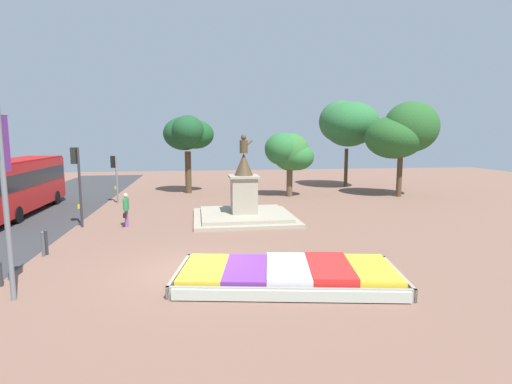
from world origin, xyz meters
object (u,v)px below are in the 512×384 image
(traffic_light_far_corner, at_px, (115,170))
(kerb_bollard_mid_b, at_px, (46,242))
(traffic_light_mid_block, at_px, (77,173))
(statue_monument, at_px, (244,205))
(city_bus, at_px, (16,183))
(flower_planter, at_px, (290,275))
(kerb_bollard_mid_a, at_px, (0,273))
(kerb_bollard_north, at_px, (43,243))
(pedestrian_with_handbag, at_px, (126,208))
(banner_pole, at_px, (4,191))

(traffic_light_far_corner, distance_m, kerb_bollard_mid_b, 12.22)
(traffic_light_mid_block, xyz_separation_m, kerb_bollard_mid_b, (0.06, -4.76, -2.20))
(statue_monument, bearing_deg, city_bus, 165.41)
(flower_planter, bearing_deg, kerb_bollard_mid_b, 153.63)
(traffic_light_far_corner, relative_size, kerb_bollard_mid_a, 4.06)
(statue_monument, distance_m, kerb_bollard_north, 10.13)
(kerb_bollard_mid_b, bearing_deg, kerb_bollard_mid_a, -93.64)
(pedestrian_with_handbag, height_order, kerb_bollard_mid_b, pedestrian_with_handbag)
(pedestrian_with_handbag, bearing_deg, traffic_light_far_corner, 104.24)
(traffic_light_far_corner, distance_m, kerb_bollard_mid_a, 15.47)
(traffic_light_far_corner, bearing_deg, city_bus, -146.85)
(statue_monument, bearing_deg, kerb_bollard_north, -145.61)
(traffic_light_far_corner, distance_m, banner_pole, 16.55)
(city_bus, bearing_deg, traffic_light_mid_block, -42.19)
(banner_pole, xyz_separation_m, pedestrian_with_handbag, (1.58, 8.97, -2.11))
(traffic_light_mid_block, height_order, city_bus, traffic_light_mid_block)
(traffic_light_mid_block, bearing_deg, kerb_bollard_north, -89.86)
(kerb_bollard_mid_b, bearing_deg, traffic_light_mid_block, 90.74)
(traffic_light_far_corner, height_order, kerb_bollard_north, traffic_light_far_corner)
(traffic_light_mid_block, xyz_separation_m, banner_pole, (0.71, -9.19, 0.35))
(traffic_light_far_corner, distance_m, kerb_bollard_north, 12.42)
(kerb_bollard_mid_a, height_order, kerb_bollard_mid_b, kerb_bollard_mid_b)
(flower_planter, xyz_separation_m, city_bus, (-13.19, 13.14, 1.59))
(traffic_light_far_corner, bearing_deg, kerb_bollard_north, -91.66)
(traffic_light_mid_block, distance_m, kerb_bollard_north, 5.43)
(traffic_light_mid_block, xyz_separation_m, city_bus, (-4.55, 4.12, -0.89))
(city_bus, bearing_deg, kerb_bollard_north, -63.33)
(city_bus, height_order, pedestrian_with_handbag, city_bus)
(banner_pole, bearing_deg, flower_planter, 1.30)
(banner_pole, height_order, kerb_bollard_north, banner_pole)
(banner_pole, bearing_deg, kerb_bollard_north, 99.31)
(traffic_light_mid_block, height_order, kerb_bollard_north, traffic_light_mid_block)
(pedestrian_with_handbag, bearing_deg, banner_pole, -99.99)
(banner_pole, bearing_deg, traffic_light_far_corner, 91.17)
(statue_monument, xyz_separation_m, kerb_bollard_mid_a, (-8.51, -8.78, -0.37))
(flower_planter, relative_size, traffic_light_far_corner, 2.29)
(city_bus, bearing_deg, flower_planter, -44.89)
(traffic_light_mid_block, relative_size, banner_pole, 0.72)
(banner_pole, xyz_separation_m, kerb_bollard_north, (-0.69, 4.24, -2.56))
(statue_monument, distance_m, banner_pole, 12.77)
(statue_monument, bearing_deg, traffic_light_far_corner, 140.58)
(traffic_light_far_corner, distance_m, pedestrian_with_handbag, 7.90)
(city_bus, bearing_deg, kerb_bollard_mid_b, -62.58)
(banner_pole, distance_m, pedestrian_with_handbag, 9.35)
(kerb_bollard_mid_a, bearing_deg, pedestrian_with_handbag, 72.67)
(flower_planter, distance_m, kerb_bollard_mid_a, 8.84)
(traffic_light_far_corner, height_order, city_bus, traffic_light_far_corner)
(traffic_light_mid_block, bearing_deg, kerb_bollard_mid_b, -89.26)
(banner_pole, xyz_separation_m, city_bus, (-5.26, 13.32, -1.23))
(traffic_light_mid_block, relative_size, kerb_bollard_mid_b, 3.99)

